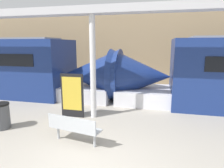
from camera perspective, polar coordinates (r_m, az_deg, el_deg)
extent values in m
cube|color=#9E8460|center=(14.44, 8.08, 9.75)|extent=(56.00, 0.20, 5.00)
cone|color=navy|center=(10.02, 7.96, 2.36)|extent=(2.98, 2.63, 2.63)
cube|color=silver|center=(10.19, 9.40, -3.10)|extent=(2.68, 2.46, 0.70)
cone|color=navy|center=(10.54, -5.61, 2.85)|extent=(2.98, 2.63, 2.63)
cube|color=silver|center=(10.81, -6.93, -2.19)|extent=(2.68, 2.46, 0.70)
cube|color=#ADB2B7|center=(6.04, -10.41, -12.28)|extent=(1.63, 0.72, 0.04)
cube|color=#ADB2B7|center=(5.81, -11.62, -11.04)|extent=(1.55, 0.33, 0.38)
cylinder|color=#ADB2B7|center=(6.48, -15.06, -13.07)|extent=(0.07, 0.07, 0.43)
cylinder|color=#ADB2B7|center=(5.83, -5.02, -15.57)|extent=(0.07, 0.07, 0.43)
cylinder|color=#4C4F54|center=(7.88, -29.08, -8.18)|extent=(0.55, 0.55, 0.83)
cylinder|color=black|center=(7.76, -29.39, -5.06)|extent=(0.58, 0.58, 0.06)
cube|color=black|center=(8.00, -11.29, -3.28)|extent=(0.93, 0.06, 1.74)
cube|color=gold|center=(7.95, -11.42, -2.73)|extent=(0.79, 0.01, 1.32)
cylinder|color=silver|center=(7.65, -5.48, 4.54)|extent=(0.22, 0.22, 3.92)
cube|color=#B7B7BC|center=(7.70, -5.79, 20.24)|extent=(28.00, 0.60, 0.28)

